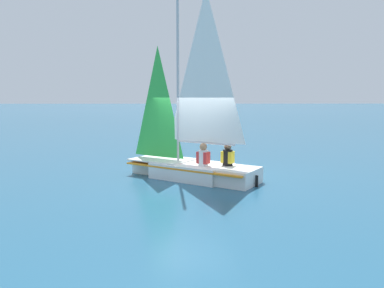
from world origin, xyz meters
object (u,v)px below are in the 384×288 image
object	(u,v)px
sailboat_main	(193,153)
sailor_helm	(203,161)
sailor_crew	(228,160)
buoy_marker	(157,143)

from	to	relation	value
sailboat_main	sailor_helm	size ratio (longest dim) A/B	4.98
sailboat_main	sailor_crew	bearing A→B (deg)	-168.14
sailor_helm	buoy_marker	xyz separation A→B (m)	(-7.59, -1.87, -0.39)
buoy_marker	sailboat_main	bearing A→B (deg)	12.42
sailor_crew	sailboat_main	bearing A→B (deg)	11.86
sailor_helm	sailor_crew	distance (m)	0.74
sailor_helm	sailboat_main	bearing A→B (deg)	-24.33
sailor_crew	buoy_marker	world-z (taller)	buoy_marker
sailor_crew	buoy_marker	size ratio (longest dim) A/B	0.85
sailboat_main	sailor_crew	size ratio (longest dim) A/B	4.97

